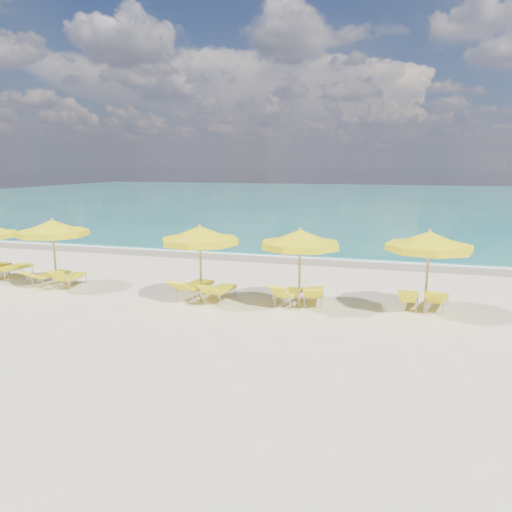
# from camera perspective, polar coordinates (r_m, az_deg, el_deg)

# --- Properties ---
(ground_plane) EXTENTS (120.00, 120.00, 0.00)m
(ground_plane) POSITION_cam_1_polar(r_m,az_deg,el_deg) (16.41, -1.48, -5.05)
(ground_plane) COLOR beige
(ocean) EXTENTS (120.00, 80.00, 0.30)m
(ocean) POSITION_cam_1_polar(r_m,az_deg,el_deg) (63.38, 11.97, 6.38)
(ocean) COLOR #126761
(ocean) RESTS_ON ground
(wet_sand_band) EXTENTS (120.00, 2.60, 0.01)m
(wet_sand_band) POSITION_cam_1_polar(r_m,az_deg,el_deg) (23.38, 4.07, -0.33)
(wet_sand_band) COLOR tan
(wet_sand_band) RESTS_ON ground
(foam_line) EXTENTS (120.00, 1.20, 0.03)m
(foam_line) POSITION_cam_1_polar(r_m,az_deg,el_deg) (24.15, 4.47, 0.01)
(foam_line) COLOR white
(foam_line) RESTS_ON ground
(whitecap_near) EXTENTS (14.00, 0.36, 0.05)m
(whitecap_near) POSITION_cam_1_polar(r_m,az_deg,el_deg) (34.11, -2.36, 3.15)
(whitecap_near) COLOR white
(whitecap_near) RESTS_ON ground
(whitecap_far) EXTENTS (18.00, 0.30, 0.05)m
(whitecap_far) POSITION_cam_1_polar(r_m,az_deg,el_deg) (39.42, 20.84, 3.47)
(whitecap_far) COLOR white
(whitecap_far) RESTS_ON ground
(umbrella_3) EXTENTS (2.90, 2.90, 2.51)m
(umbrella_3) POSITION_cam_1_polar(r_m,az_deg,el_deg) (19.04, -22.23, 2.92)
(umbrella_3) COLOR tan
(umbrella_3) RESTS_ON ground
(umbrella_4) EXTENTS (2.74, 2.74, 2.53)m
(umbrella_4) POSITION_cam_1_polar(r_m,az_deg,el_deg) (15.85, -6.42, 2.31)
(umbrella_4) COLOR tan
(umbrella_4) RESTS_ON ground
(umbrella_5) EXTENTS (2.90, 2.90, 2.50)m
(umbrella_5) POSITION_cam_1_polar(r_m,az_deg,el_deg) (15.21, 5.06, 1.87)
(umbrella_5) COLOR tan
(umbrella_5) RESTS_ON ground
(umbrella_6) EXTENTS (2.85, 2.85, 2.54)m
(umbrella_6) POSITION_cam_1_polar(r_m,az_deg,el_deg) (15.31, 19.17, 1.51)
(umbrella_6) COLOR tan
(umbrella_6) RESTS_ON ground
(lounger_2_right) EXTENTS (0.92, 2.01, 0.86)m
(lounger_2_right) POSITION_cam_1_polar(r_m,az_deg,el_deg) (21.68, -26.08, -1.63)
(lounger_2_right) COLOR #A5A8AD
(lounger_2_right) RESTS_ON ground
(lounger_3_left) EXTENTS (0.95, 1.93, 0.72)m
(lounger_3_left) POSITION_cam_1_polar(r_m,az_deg,el_deg) (19.92, -22.50, -2.41)
(lounger_3_left) COLOR #A5A8AD
(lounger_3_left) RESTS_ON ground
(lounger_3_right) EXTENTS (0.75, 1.72, 0.81)m
(lounger_3_right) POSITION_cam_1_polar(r_m,az_deg,el_deg) (19.28, -20.41, -2.70)
(lounger_3_right) COLOR #A5A8AD
(lounger_3_right) RESTS_ON ground
(lounger_4_left) EXTENTS (0.94, 2.07, 0.84)m
(lounger_4_left) POSITION_cam_1_polar(r_m,az_deg,el_deg) (16.75, -7.03, -3.95)
(lounger_4_left) COLOR #A5A8AD
(lounger_4_left) RESTS_ON ground
(lounger_4_right) EXTENTS (0.75, 1.81, 0.77)m
(lounger_4_right) POSITION_cam_1_polar(r_m,az_deg,el_deg) (16.32, -4.15, -4.38)
(lounger_4_right) COLOR #A5A8AD
(lounger_4_right) RESTS_ON ground
(lounger_5_left) EXTENTS (0.87, 1.74, 0.80)m
(lounger_5_left) POSITION_cam_1_polar(r_m,az_deg,el_deg) (15.95, 3.84, -4.75)
(lounger_5_left) COLOR #A5A8AD
(lounger_5_left) RESTS_ON ground
(lounger_5_right) EXTENTS (0.77, 1.80, 0.76)m
(lounger_5_right) POSITION_cam_1_polar(r_m,az_deg,el_deg) (16.04, 6.62, -4.70)
(lounger_5_right) COLOR #A5A8AD
(lounger_5_right) RESTS_ON ground
(lounger_6_left) EXTENTS (0.66, 1.64, 0.77)m
(lounger_6_left) POSITION_cam_1_polar(r_m,az_deg,el_deg) (16.22, 17.05, -4.97)
(lounger_6_left) COLOR #A5A8AD
(lounger_6_left) RESTS_ON ground
(lounger_6_right) EXTENTS (0.85, 1.66, 0.78)m
(lounger_6_right) POSITION_cam_1_polar(r_m,az_deg,el_deg) (16.32, 19.99, -5.05)
(lounger_6_right) COLOR #A5A8AD
(lounger_6_right) RESTS_ON ground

